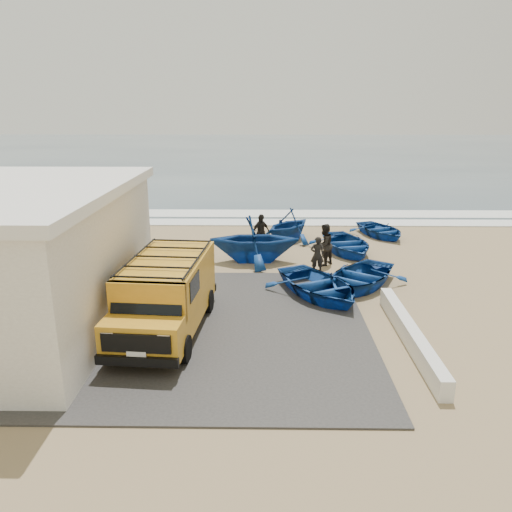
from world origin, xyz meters
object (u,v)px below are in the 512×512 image
object	(u,v)px
boat_far_left	(288,225)
boat_mid_left	(254,239)
van	(166,293)
boat_mid_right	(346,244)
parapet	(410,334)
fisherman_back	(261,232)
boat_near_left	(319,285)
boat_far_right	(381,230)
fisherman_middle	(324,245)
boat_near_right	(359,276)
fisherman_front	(317,255)

from	to	relation	value
boat_far_left	boat_mid_left	bearing A→B (deg)	-77.31
van	boat_mid_right	distance (m)	10.74
parapet	fisherman_back	xyz separation A→B (m)	(-4.30, 9.48, 0.58)
boat_near_left	boat_far_right	size ratio (longest dim) A/B	1.22
van	fisherman_middle	xyz separation A→B (m)	(5.42, 6.52, -0.34)
boat_near_right	boat_far_right	xyz separation A→B (m)	(2.47, 7.46, -0.06)
parapet	boat_far_right	world-z (taller)	boat_far_right
boat_mid_left	van	bearing A→B (deg)	159.06
boat_far_right	fisherman_middle	world-z (taller)	fisherman_middle
boat_near_left	boat_mid_left	world-z (taller)	boat_mid_left
van	boat_mid_left	distance (m)	7.41
boat_near_left	boat_far_left	size ratio (longest dim) A/B	1.33
boat_mid_left	fisherman_back	world-z (taller)	boat_mid_left
van	boat_near_left	xyz separation A→B (m)	(4.82, 2.86, -0.80)
boat_far_left	boat_far_right	size ratio (longest dim) A/B	0.92
boat_near_left	boat_near_right	distance (m)	1.89
boat_far_left	fisherman_middle	size ratio (longest dim) A/B	1.74
van	fisherman_back	xyz separation A→B (m)	(2.74, 8.75, -0.37)
parapet	fisherman_back	distance (m)	10.43
boat_near_left	boat_near_right	world-z (taller)	boat_near_left
boat_near_right	boat_far_right	world-z (taller)	boat_near_right
van	boat_far_right	bearing A→B (deg)	56.43
van	boat_mid_right	xyz separation A→B (m)	(6.66, 8.39, -0.82)
boat_far_left	fisherman_middle	xyz separation A→B (m)	(1.31, -3.91, 0.08)
boat_mid_left	boat_far_right	distance (m)	7.78
van	fisherman_front	xyz separation A→B (m)	(5.02, 5.44, -0.46)
fisherman_back	boat_far_right	bearing A→B (deg)	-16.87
boat_near_right	boat_far_left	size ratio (longest dim) A/B	1.28
van	boat_far_left	world-z (taller)	van
boat_near_left	fisherman_middle	distance (m)	3.74
fisherman_front	boat_near_left	bearing A→B (deg)	84.68
fisherman_middle	boat_far_right	bearing A→B (deg)	-172.58
van	boat_far_left	xyz separation A→B (m)	(4.11, 10.42, -0.41)
fisherman_front	boat_far_left	bearing A→B (deg)	-80.47
boat_far_left	parapet	bearing A→B (deg)	-37.31
fisherman_front	fisherman_middle	distance (m)	1.16
parapet	boat_near_right	size ratio (longest dim) A/B	1.52
boat_near_right	boat_far_left	xyz separation A→B (m)	(-2.31, 6.57, 0.40)
boat_far_left	fisherman_middle	world-z (taller)	fisherman_middle
fisherman_front	fisherman_back	bearing A→B (deg)	-56.31
fisherman_middle	fisherman_front	bearing A→B (deg)	22.88
boat_far_right	fisherman_back	world-z (taller)	fisherman_back
van	boat_near_left	world-z (taller)	van
boat_near_left	boat_far_left	bearing A→B (deg)	68.45
boat_mid_left	fisherman_front	size ratio (longest dim) A/B	2.51
boat_far_left	van	bearing A→B (deg)	-73.53
boat_mid_right	fisherman_front	bearing A→B (deg)	-131.02
fisherman_front	fisherman_back	xyz separation A→B (m)	(-2.28, 3.31, 0.09)
boat_near_left	van	bearing A→B (deg)	-176.25
boat_far_right	fisherman_front	distance (m)	7.06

